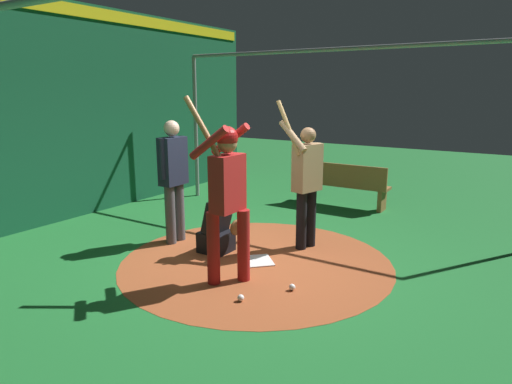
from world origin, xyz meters
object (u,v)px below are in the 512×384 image
at_px(batter, 227,189).
at_px(bench, 342,184).
at_px(umpire, 173,175).
at_px(baseball_0, 292,287).
at_px(visitor, 306,179).
at_px(baseball_1, 241,298).
at_px(home_plate, 256,261).
at_px(catcher, 219,226).

height_order(batter, bench, batter).
bearing_deg(umpire, baseball_0, -14.24).
distance_m(visitor, baseball_1, 2.16).
bearing_deg(home_plate, baseball_0, -32.73).
xyz_separation_m(baseball_0, baseball_1, (-0.34, -0.54, 0.00)).
bearing_deg(baseball_0, catcher, 158.94).
bearing_deg(baseball_1, bench, 98.45).
relative_size(batter, visitor, 1.04).
relative_size(visitor, baseball_0, 28.26).
height_order(home_plate, catcher, catcher).
distance_m(bench, baseball_1, 4.52).
distance_m(home_plate, bench, 3.42).
xyz_separation_m(visitor, baseball_0, (0.53, -1.39, -0.96)).
bearing_deg(bench, catcher, -97.81).
height_order(bench, baseball_1, bench).
bearing_deg(batter, baseball_0, 13.56).
distance_m(home_plate, umpire, 1.78).
relative_size(catcher, umpire, 0.53).
bearing_deg(umpire, bench, 69.02).
xyz_separation_m(catcher, baseball_1, (1.12, -1.10, -0.33)).
height_order(home_plate, baseball_0, baseball_0).
bearing_deg(batter, home_plate, 94.69).
bearing_deg(umpire, baseball_1, -29.86).
bearing_deg(baseball_1, home_plate, 114.38).
relative_size(catcher, baseball_1, 12.92).
distance_m(batter, bench, 4.17).
bearing_deg(baseball_0, batter, -166.44).
bearing_deg(catcher, batter, -46.93).
relative_size(batter, baseball_0, 29.30).
xyz_separation_m(umpire, visitor, (1.75, 0.81, -0.02)).
xyz_separation_m(home_plate, visitor, (0.29, 0.86, 0.99)).
relative_size(bench, baseball_0, 24.54).
distance_m(batter, visitor, 1.60).
height_order(catcher, umpire, umpire).
xyz_separation_m(catcher, bench, (0.46, 3.36, 0.07)).
bearing_deg(baseball_1, umpire, 150.14).
bearing_deg(home_plate, umpire, 178.00).
relative_size(home_plate, visitor, 0.20).
distance_m(batter, baseball_0, 1.34).
xyz_separation_m(umpire, baseball_1, (1.94, -1.12, -0.98)).
bearing_deg(visitor, baseball_1, -68.94).
bearing_deg(umpire, visitor, 24.92).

